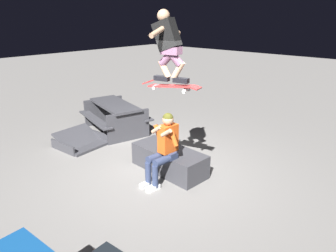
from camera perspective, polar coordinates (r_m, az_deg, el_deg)
The scene contains 7 objects.
ground_plane at distance 6.12m, azimuth -1.46°, elevation -8.32°, with size 40.00×40.00×0.00m, color slate.
ledge_box_main at distance 6.06m, azimuth 0.20°, elevation -6.22°, with size 1.52×0.63×0.45m, color #38383D.
person_sitting_on_ledge at distance 5.48m, azimuth -0.78°, elevation -3.64°, with size 0.59×0.76×1.28m.
skateboard at distance 5.17m, azimuth 0.58°, elevation 7.33°, with size 1.04×0.42×0.13m.
skater_airborne at distance 5.09m, azimuth 0.03°, elevation 14.98°, with size 0.64×0.88×1.12m.
kicker_ramp at distance 7.53m, azimuth -15.57°, elevation -2.95°, with size 0.99×1.06×0.44m.
picnic_table_back at distance 8.13m, azimuth -9.67°, elevation 2.40°, with size 1.99×1.73×0.75m.
Camera 1 is at (-3.75, 3.90, 2.87)m, focal length 33.28 mm.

